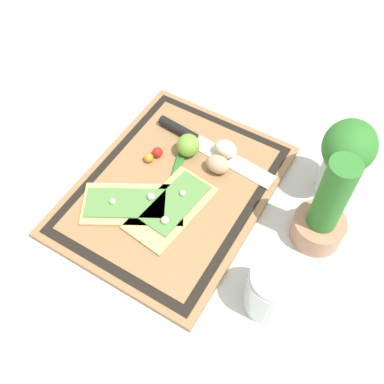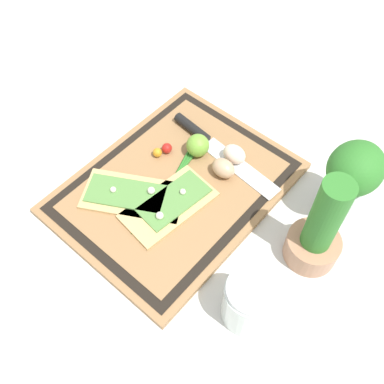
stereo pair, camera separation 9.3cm
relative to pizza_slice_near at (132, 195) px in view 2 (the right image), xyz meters
name	(u,v)px [view 2 (the right image)]	position (x,y,z in m)	size (l,w,h in m)	color
ground_plane	(176,190)	(-0.08, 0.05, -0.02)	(6.00, 6.00, 0.00)	silver
cutting_board	(176,187)	(-0.08, 0.05, -0.01)	(0.49, 0.38, 0.02)	#997047
pizza_slice_near	(132,195)	(0.00, 0.00, 0.00)	(0.19, 0.23, 0.02)	tan
pizza_slice_far	(170,204)	(-0.04, 0.08, 0.00)	(0.21, 0.13, 0.02)	tan
knife	(208,141)	(-0.22, 0.03, 0.00)	(0.06, 0.30, 0.02)	silver
egg_brown	(223,168)	(-0.17, 0.11, 0.01)	(0.04, 0.05, 0.04)	tan
egg_pink	(234,154)	(-0.22, 0.10, 0.01)	(0.04, 0.05, 0.04)	beige
lime	(198,145)	(-0.18, 0.03, 0.02)	(0.05, 0.05, 0.05)	#70A838
cherry_tomato_red	(167,148)	(-0.14, -0.03, 0.01)	(0.02, 0.02, 0.02)	red
cherry_tomato_yellow	(157,152)	(-0.12, -0.04, 0.01)	(0.02, 0.02, 0.02)	orange
scallion_bunch	(173,181)	(-0.08, 0.04, 0.00)	(0.29, 0.10, 0.01)	#2D7528
herb_pot	(318,234)	(-0.14, 0.35, 0.06)	(0.10, 0.10, 0.23)	#AD7A5B
sauce_jar	(249,303)	(0.04, 0.33, 0.02)	(0.09, 0.09, 0.11)	silver
herb_glass	(351,177)	(-0.27, 0.34, 0.09)	(0.12, 0.10, 0.19)	silver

